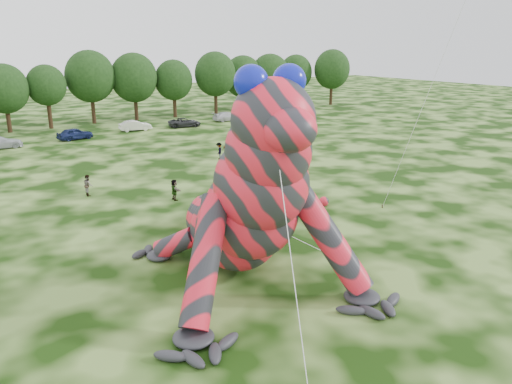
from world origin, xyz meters
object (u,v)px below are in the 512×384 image
at_px(inflatable_gecko, 227,166).
at_px(tree_10, 91,87).
at_px(tree_14, 243,83).
at_px(car_5, 135,126).
at_px(spectator_2, 219,151).
at_px(tree_8, 5,98).
at_px(spectator_3, 227,150).
at_px(car_4, 75,134).
at_px(car_6, 185,122).
at_px(spectator_1, 88,185).
at_px(tree_12, 174,89).
at_px(tree_15, 270,82).
at_px(car_7, 227,116).
at_px(spectator_5, 174,190).
at_px(tree_11, 135,87).
at_px(tree_17, 332,77).
at_px(tree_16, 296,80).
at_px(tree_9, 48,97).
at_px(tree_13, 215,83).

distance_m(inflatable_gecko, tree_10, 53.30).
bearing_deg(tree_14, car_5, -157.40).
bearing_deg(spectator_2, car_5, -140.36).
xyz_separation_m(tree_8, spectator_3, (16.56, -28.88, -3.65)).
relative_size(tree_14, car_4, 2.20).
height_order(car_6, spectator_1, spectator_1).
distance_m(tree_12, spectator_1, 42.58).
xyz_separation_m(tree_15, spectator_1, (-41.98, -35.33, -3.99)).
distance_m(car_7, spectator_5, 39.81).
bearing_deg(tree_11, tree_17, -2.30).
relative_size(car_4, spectator_5, 2.66).
distance_m(inflatable_gecko, spectator_3, 26.11).
xyz_separation_m(inflatable_gecko, tree_12, (20.58, 51.86, -0.88)).
bearing_deg(tree_16, tree_17, -22.63).
relative_size(inflatable_gecko, spectator_3, 13.00).
bearing_deg(spectator_2, tree_9, -124.27).
bearing_deg(tree_9, car_7, -17.41).
height_order(tree_11, car_7, tree_11).
xyz_separation_m(tree_16, spectator_2, (-34.21, -31.53, -3.83)).
height_order(tree_17, car_7, tree_17).
bearing_deg(tree_14, tree_13, -165.85).
bearing_deg(tree_12, tree_8, -178.22).
distance_m(tree_14, tree_15, 5.10).
xyz_separation_m(spectator_1, spectator_5, (5.13, -4.79, -0.03)).
height_order(tree_8, tree_17, tree_17).
distance_m(tree_15, spectator_5, 54.63).
relative_size(tree_15, car_7, 2.08).
bearing_deg(tree_14, tree_12, -175.82).
distance_m(tree_14, spectator_3, 37.39).
relative_size(tree_9, car_5, 2.04).
bearing_deg(inflatable_gecko, spectator_2, 70.93).
relative_size(tree_14, car_7, 2.03).
bearing_deg(inflatable_gecko, car_5, 85.24).
xyz_separation_m(car_6, spectator_2, (-5.89, -20.41, 0.22)).
height_order(tree_16, car_7, tree_16).
bearing_deg(tree_8, tree_14, 2.64).
distance_m(tree_8, tree_15, 42.70).
relative_size(car_5, spectator_1, 2.56).
xyz_separation_m(tree_12, spectator_1, (-23.52, -35.30, -3.66)).
distance_m(tree_12, spectator_3, 30.82).
relative_size(tree_8, tree_16, 0.95).
distance_m(tree_13, car_4, 27.72).
relative_size(tree_10, tree_11, 1.04).
height_order(tree_15, tree_16, tree_15).
height_order(tree_11, tree_13, tree_13).
height_order(tree_9, tree_13, tree_13).
bearing_deg(spectator_2, spectator_5, -6.62).
distance_m(tree_10, tree_16, 38.06).
bearing_deg(car_5, car_4, 110.63).
distance_m(spectator_1, spectator_3, 16.84).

